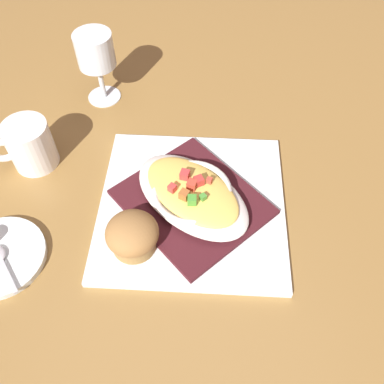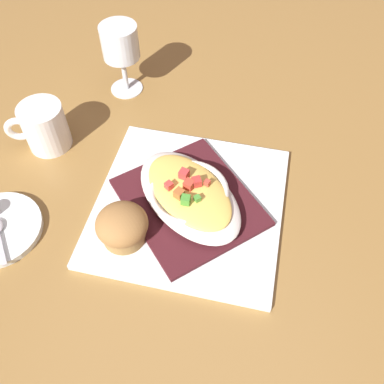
{
  "view_description": "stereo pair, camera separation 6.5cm",
  "coord_description": "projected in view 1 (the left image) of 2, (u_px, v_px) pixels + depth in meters",
  "views": [
    {
      "loc": [
        -0.38,
        0.07,
        0.56
      ],
      "look_at": [
        0.0,
        0.0,
        0.04
      ],
      "focal_mm": 39.26,
      "sensor_mm": 36.0,
      "label": 1
    },
    {
      "loc": [
        -0.39,
        0.0,
        0.56
      ],
      "look_at": [
        0.0,
        0.0,
        0.04
      ],
      "focal_mm": 39.26,
      "sensor_mm": 36.0,
      "label": 2
    }
  ],
  "objects": [
    {
      "name": "stemmed_glass",
      "position": [
        96.0,
        54.0,
        0.76
      ],
      "size": [
        0.07,
        0.07,
        0.14
      ],
      "color": "white",
      "rests_on": "ground_plane"
    },
    {
      "name": "muffin",
      "position": [
        132.0,
        235.0,
        0.6
      ],
      "size": [
        0.08,
        0.08,
        0.06
      ],
      "color": "olive",
      "rests_on": "square_plate"
    },
    {
      "name": "square_plate",
      "position": [
        192.0,
        205.0,
        0.68
      ],
      "size": [
        0.35,
        0.35,
        0.01
      ],
      "primitive_type": "cube",
      "rotation": [
        0.0,
        0.0,
        -0.23
      ],
      "color": "white",
      "rests_on": "ground_plane"
    },
    {
      "name": "coffee_mug",
      "position": [
        30.0,
        147.0,
        0.71
      ],
      "size": [
        0.08,
        0.11,
        0.08
      ],
      "color": "white",
      "rests_on": "ground_plane"
    },
    {
      "name": "creamer_saucer",
      "position": [
        0.0,
        257.0,
        0.62
      ],
      "size": [
        0.14,
        0.14,
        0.01
      ],
      "primitive_type": "cylinder",
      "color": "white",
      "rests_on": "ground_plane"
    },
    {
      "name": "folded_napkin",
      "position": [
        192.0,
        202.0,
        0.67
      ],
      "size": [
        0.27,
        0.26,
        0.01
      ],
      "primitive_type": "cube",
      "rotation": [
        0.0,
        0.0,
        0.53
      ],
      "color": "#44171D",
      "rests_on": "square_plate"
    },
    {
      "name": "gratin_dish",
      "position": [
        192.0,
        193.0,
        0.65
      ],
      "size": [
        0.24,
        0.22,
        0.05
      ],
      "color": "silver",
      "rests_on": "folded_napkin"
    },
    {
      "name": "ground_plane",
      "position": [
        192.0,
        207.0,
        0.68
      ],
      "size": [
        2.6,
        2.6,
        0.0
      ],
      "primitive_type": "plane",
      "color": "olive"
    }
  ]
}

